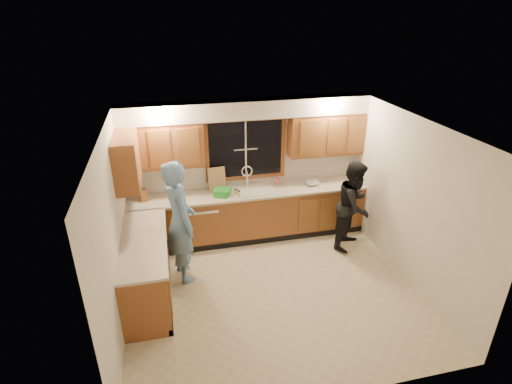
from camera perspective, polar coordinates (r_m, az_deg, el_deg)
floor at (r=6.19m, az=2.37°, el=-13.81°), size 4.20×4.20×0.00m
ceiling at (r=5.01m, az=2.87°, el=9.03°), size 4.20×4.20×0.00m
wall_back at (r=7.17m, az=-1.48°, el=3.52°), size 4.20×0.00×4.20m
wall_left at (r=5.38m, az=-19.61°, el=-5.85°), size 0.00×3.80×3.80m
wall_right at (r=6.34m, az=21.22°, el=-1.29°), size 0.00×3.80×3.80m
base_cabinets_back at (r=7.24m, az=-0.92°, el=-3.31°), size 4.20×0.60×0.88m
base_cabinets_left at (r=6.07m, az=-15.39°, el=-10.51°), size 0.60×1.90×0.88m
countertop_back at (r=7.02m, az=-0.92°, el=-0.06°), size 4.20×0.63×0.04m
countertop_left at (r=5.82m, az=-15.75°, el=-6.81°), size 0.63×1.90×0.04m
upper_cabinets_left at (r=6.69m, az=-13.35°, el=6.48°), size 1.35×0.33×0.75m
upper_cabinets_right at (r=7.24m, az=9.98°, el=8.18°), size 1.35×0.33×0.75m
upper_cabinets_return at (r=6.14m, az=-18.00°, el=4.22°), size 0.33×0.90×0.75m
soffit at (r=6.67m, az=-1.27°, el=11.79°), size 4.20×0.35×0.30m
window_frame at (r=7.04m, az=-1.49°, el=6.14°), size 1.44×0.03×1.14m
sink at (r=7.05m, az=-0.95°, el=-0.25°), size 0.86×0.52×0.57m
dishwasher at (r=7.14m, az=-7.60°, el=-4.27°), size 0.60×0.56×0.82m
stove at (r=5.61m, az=-15.49°, el=-13.77°), size 0.58×0.75×0.90m
man at (r=6.05m, az=-10.79°, el=-4.23°), size 0.62×0.80×1.93m
woman at (r=7.02m, az=13.84°, el=-1.88°), size 0.96×0.96×1.58m
knife_block at (r=6.89m, az=-15.75°, el=-0.43°), size 0.14×0.13×0.21m
cutting_board at (r=7.03m, az=-5.61°, el=1.89°), size 0.32×0.13×0.41m
dish_crate at (r=6.85m, az=-4.84°, el=-0.05°), size 0.34×0.33×0.13m
soap_bottle at (r=7.27m, az=3.13°, el=1.72°), size 0.10×0.10×0.17m
bowl at (r=7.33m, az=7.99°, el=1.25°), size 0.27×0.27×0.06m
can_left at (r=6.77m, az=-2.52°, el=-0.33°), size 0.07×0.07×0.12m
can_right at (r=6.80m, az=-2.85°, el=-0.16°), size 0.08×0.08×0.13m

